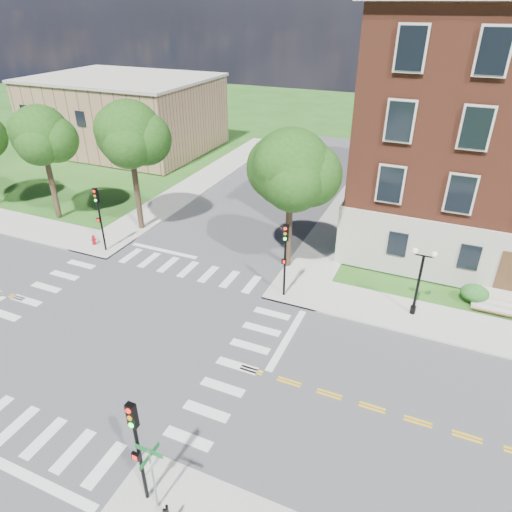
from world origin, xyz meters
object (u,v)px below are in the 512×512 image
at_px(traffic_signal_nw, 99,212).
at_px(twin_lamp_west, 419,278).
at_px(traffic_signal_ne, 285,252).
at_px(fire_hydrant, 94,240).
at_px(traffic_signal_se, 137,441).
at_px(street_sign_pole, 152,467).

relative_size(traffic_signal_nw, twin_lamp_west, 1.13).
bearing_deg(twin_lamp_west, traffic_signal_nw, -177.41).
height_order(traffic_signal_ne, fire_hydrant, traffic_signal_ne).
xyz_separation_m(traffic_signal_se, traffic_signal_nw, (-14.07, 14.72, 0.00)).
height_order(traffic_signal_nw, twin_lamp_west, traffic_signal_nw).
height_order(traffic_signal_ne, twin_lamp_west, traffic_signal_ne).
xyz_separation_m(traffic_signal_ne, street_sign_pole, (0.60, -14.59, -0.88)).
bearing_deg(traffic_signal_se, traffic_signal_nw, 133.70).
relative_size(traffic_signal_ne, fire_hydrant, 6.40).
bearing_deg(traffic_signal_ne, fire_hydrant, 177.58).
height_order(traffic_signal_se, fire_hydrant, traffic_signal_se).
bearing_deg(street_sign_pole, twin_lamp_west, 66.14).
xyz_separation_m(traffic_signal_se, twin_lamp_west, (7.56, 15.70, -0.66)).
bearing_deg(street_sign_pole, fire_hydrant, 136.46).
relative_size(traffic_signal_se, street_sign_pole, 1.55).
height_order(traffic_signal_nw, fire_hydrant, traffic_signal_nw).
relative_size(twin_lamp_west, fire_hydrant, 5.64).
bearing_deg(traffic_signal_nw, fire_hydrant, 163.89).
xyz_separation_m(traffic_signal_nw, twin_lamp_west, (21.63, 0.98, -0.66)).
distance_m(street_sign_pole, fire_hydrant, 22.20).
distance_m(traffic_signal_ne, traffic_signal_nw, 14.04).
height_order(traffic_signal_ne, traffic_signal_nw, same).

